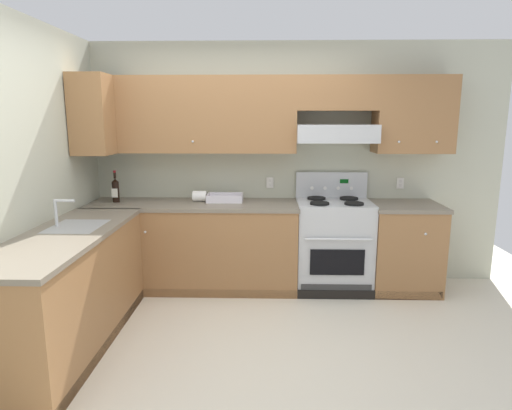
{
  "coord_description": "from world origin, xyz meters",
  "views": [
    {
      "loc": [
        0.3,
        -3.17,
        1.77
      ],
      "look_at": [
        0.19,
        0.7,
        1.0
      ],
      "focal_mm": 30.76,
      "sensor_mm": 36.0,
      "label": 1
    }
  ],
  "objects_px": {
    "bowl": "(225,199)",
    "wine_bottle": "(116,189)",
    "stove": "(333,244)",
    "paper_towel_roll": "(200,196)"
  },
  "relations": [
    {
      "from": "bowl",
      "to": "wine_bottle",
      "type": "bearing_deg",
      "value": -176.61
    },
    {
      "from": "bowl",
      "to": "paper_towel_roll",
      "type": "relative_size",
      "value": 2.59
    },
    {
      "from": "stove",
      "to": "bowl",
      "type": "relative_size",
      "value": 3.23
    },
    {
      "from": "stove",
      "to": "paper_towel_roll",
      "type": "xyz_separation_m",
      "value": [
        -1.4,
        0.07,
        0.49
      ]
    },
    {
      "from": "stove",
      "to": "wine_bottle",
      "type": "relative_size",
      "value": 3.63
    },
    {
      "from": "paper_towel_roll",
      "to": "stove",
      "type": "bearing_deg",
      "value": -3.03
    },
    {
      "from": "stove",
      "to": "paper_towel_roll",
      "type": "relative_size",
      "value": 8.38
    },
    {
      "from": "bowl",
      "to": "stove",
      "type": "bearing_deg",
      "value": -4.57
    },
    {
      "from": "wine_bottle",
      "to": "paper_towel_roll",
      "type": "relative_size",
      "value": 2.31
    },
    {
      "from": "stove",
      "to": "wine_bottle",
      "type": "height_order",
      "value": "wine_bottle"
    }
  ]
}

